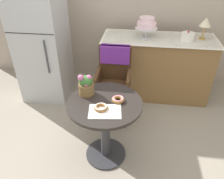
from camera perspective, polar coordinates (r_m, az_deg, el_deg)
name	(u,v)px	position (r m, az deg, el deg)	size (l,w,h in m)	color
ground_plane	(106,154)	(2.58, -1.60, -16.24)	(8.00, 8.00, 0.00)	gray
cafe_table	(105,119)	(2.22, -1.80, -7.69)	(0.72, 0.72, 0.72)	#282321
wicker_chair	(114,72)	(2.74, 0.48, 4.46)	(0.42, 0.45, 0.95)	#472D19
paper_napkin	(105,111)	(1.97, -1.83, -5.67)	(0.29, 0.21, 0.00)	white
donut_front	(118,99)	(2.09, 1.58, -2.55)	(0.12, 0.12, 0.04)	#936033
donut_mid	(101,107)	(1.99, -2.90, -4.60)	(0.13, 0.13, 0.03)	#936033
flower_vase	(86,85)	(2.15, -6.72, 1.23)	(0.15, 0.15, 0.23)	brown
display_counter	(156,67)	(3.32, 11.27, 5.64)	(1.56, 0.62, 0.90)	olive
tiered_cake_stand	(147,24)	(3.08, 8.92, 16.33)	(0.30, 0.30, 0.27)	silver
round_layer_cake	(188,37)	(3.15, 18.94, 12.82)	(0.17, 0.17, 0.13)	white
table_lamp	(206,23)	(3.21, 23.01, 15.52)	(0.15, 0.15, 0.28)	#B28C47
refrigerator	(42,41)	(3.25, -17.66, 11.76)	(0.64, 0.63, 1.70)	#B7BABF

